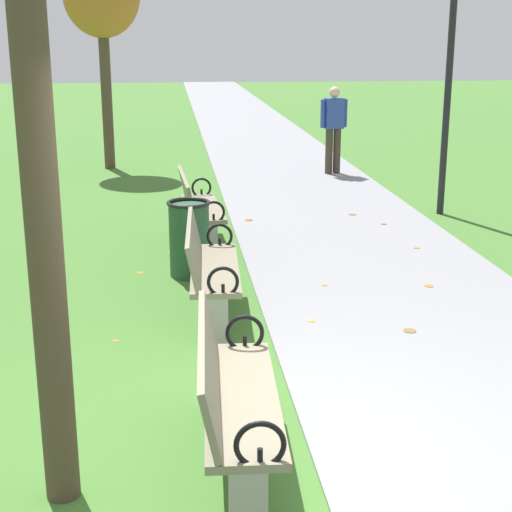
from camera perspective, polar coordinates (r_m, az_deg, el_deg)
ground_plane at (r=4.99m, az=4.32°, el=-15.17°), size 80.00×80.00×0.00m
paved_walkway at (r=22.45m, az=-0.52°, el=9.40°), size 2.84×44.00×0.02m
park_bench_1 at (r=4.73m, az=-1.74°, el=-10.29°), size 0.54×1.62×0.90m
park_bench_2 at (r=7.23m, az=-3.46°, el=-0.88°), size 0.55×1.62×0.90m
park_bench_3 at (r=9.77m, az=-4.26°, el=3.55°), size 0.55×1.62×0.90m
pedestrian_walking at (r=14.86m, az=5.71°, el=9.51°), size 0.52×0.28×1.62m
trash_bin at (r=8.54m, az=-4.91°, el=1.30°), size 0.48×0.48×0.84m
lamp_post at (r=11.65m, az=14.06°, el=14.18°), size 0.28×0.28×3.48m
scattered_leaves at (r=7.51m, az=4.95°, el=-4.05°), size 5.00×9.38×0.02m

